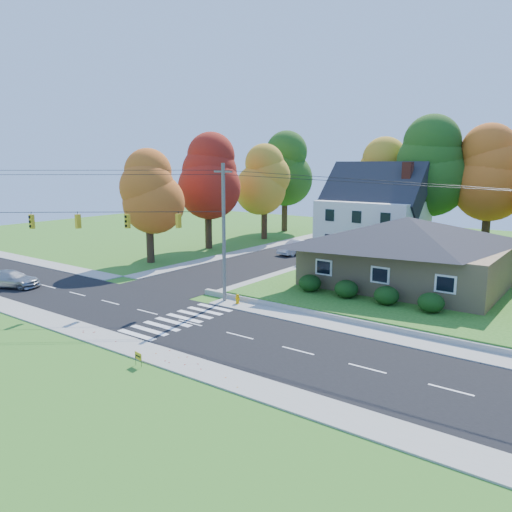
{
  "coord_description": "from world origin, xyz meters",
  "views": [
    {
      "loc": [
        21.3,
        -21.89,
        9.99
      ],
      "look_at": [
        -0.7,
        8.0,
        3.06
      ],
      "focal_mm": 35.0,
      "sensor_mm": 36.0,
      "label": 1
    }
  ],
  "objects_px": {
    "silver_sedan": "(11,279)",
    "white_car": "(296,247)",
    "fire_hydrant": "(238,299)",
    "ranch_house": "(406,250)"
  },
  "relations": [
    {
      "from": "ranch_house",
      "to": "white_car",
      "type": "height_order",
      "value": "ranch_house"
    },
    {
      "from": "silver_sedan",
      "to": "white_car",
      "type": "relative_size",
      "value": 1.0
    },
    {
      "from": "silver_sedan",
      "to": "white_car",
      "type": "height_order",
      "value": "white_car"
    },
    {
      "from": "silver_sedan",
      "to": "white_car",
      "type": "bearing_deg",
      "value": -45.7
    },
    {
      "from": "ranch_house",
      "to": "fire_hydrant",
      "type": "bearing_deg",
      "value": -127.13
    },
    {
      "from": "ranch_house",
      "to": "silver_sedan",
      "type": "xyz_separation_m",
      "value": [
        -26.2,
        -17.88,
        -2.57
      ]
    },
    {
      "from": "white_car",
      "to": "fire_hydrant",
      "type": "height_order",
      "value": "white_car"
    },
    {
      "from": "ranch_house",
      "to": "white_car",
      "type": "xyz_separation_m",
      "value": [
        -15.51,
        8.71,
        -2.47
      ]
    },
    {
      "from": "silver_sedan",
      "to": "white_car",
      "type": "xyz_separation_m",
      "value": [
        10.68,
        26.6,
        0.09
      ]
    },
    {
      "from": "silver_sedan",
      "to": "white_car",
      "type": "distance_m",
      "value": 28.66
    }
  ]
}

